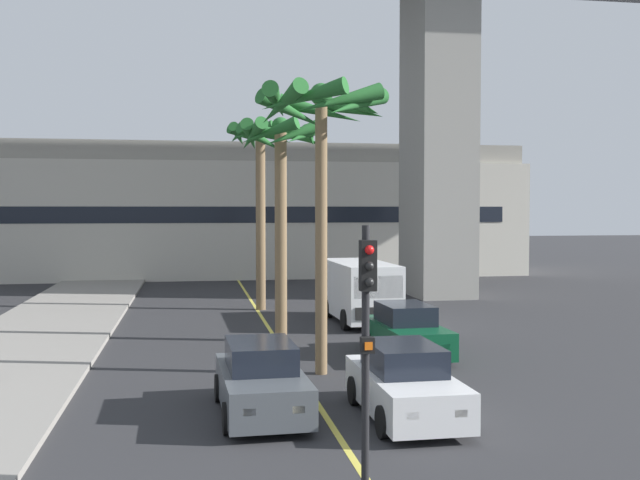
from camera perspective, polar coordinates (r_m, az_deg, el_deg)
name	(u,v)px	position (r m, az deg, el deg)	size (l,w,h in m)	color
lane_stripe_center	(272,334)	(26.85, -3.64, -7.11)	(0.14, 56.00, 0.01)	#DBCC4C
pier_building_backdrop	(234,212)	(50.18, -6.54, 2.16)	(38.12, 8.04, 8.56)	beige
car_queue_front	(261,381)	(16.49, -4.50, -10.66)	(1.92, 4.15, 1.56)	#4C5156
car_queue_second	(406,332)	(22.91, 6.56, -6.96)	(1.94, 4.16, 1.56)	#0C4728
car_queue_third	(405,384)	(16.30, 6.47, -10.83)	(1.86, 4.12, 1.56)	white
delivery_van	(360,290)	(29.14, 3.09, -3.81)	(2.27, 5.30, 2.36)	white
traffic_light_median_near	(367,324)	(11.39, 3.56, -6.38)	(0.24, 0.37, 4.20)	black
palm_tree_near_median	(321,125)	(20.08, 0.07, 8.70)	(3.59, 3.66, 7.77)	brown
palm_tree_mid_median	(261,158)	(32.88, -4.54, 6.22)	(3.02, 3.06, 8.23)	brown
palm_tree_far_median	(281,160)	(25.01, -2.98, 6.10)	(3.07, 3.12, 7.47)	brown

